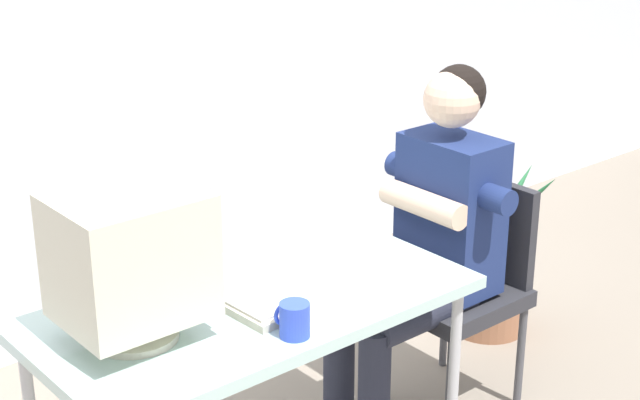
{
  "coord_description": "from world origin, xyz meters",
  "views": [
    {
      "loc": [
        -1.51,
        -2.12,
        2.03
      ],
      "look_at": [
        0.26,
        0.0,
        0.98
      ],
      "focal_mm": 54.94,
      "sensor_mm": 36.0,
      "label": 1
    }
  ],
  "objects_px": {
    "keyboard": "(238,298)",
    "desk_mug": "(294,319)",
    "person_seated": "(427,240)",
    "office_chair": "(462,278)",
    "desk": "(252,316)",
    "crt_monitor": "(131,258)",
    "potted_plant": "(489,271)"
  },
  "relations": [
    {
      "from": "crt_monitor",
      "to": "keyboard",
      "type": "bearing_deg",
      "value": -0.55
    },
    {
      "from": "desk",
      "to": "office_chair",
      "type": "relative_size",
      "value": 1.54
    },
    {
      "from": "desk",
      "to": "person_seated",
      "type": "height_order",
      "value": "person_seated"
    },
    {
      "from": "person_seated",
      "to": "crt_monitor",
      "type": "bearing_deg",
      "value": -178.96
    },
    {
      "from": "keyboard",
      "to": "office_chair",
      "type": "xyz_separation_m",
      "value": [
        1.02,
        0.02,
        -0.25
      ]
    },
    {
      "from": "desk",
      "to": "person_seated",
      "type": "relative_size",
      "value": 1.01
    },
    {
      "from": "person_seated",
      "to": "keyboard",
      "type": "bearing_deg",
      "value": -178.3
    },
    {
      "from": "desk",
      "to": "crt_monitor",
      "type": "relative_size",
      "value": 3.13
    },
    {
      "from": "person_seated",
      "to": "desk_mug",
      "type": "bearing_deg",
      "value": -160.67
    },
    {
      "from": "desk_mug",
      "to": "office_chair",
      "type": "bearing_deg",
      "value": 15.75
    },
    {
      "from": "desk",
      "to": "keyboard",
      "type": "bearing_deg",
      "value": 169.08
    },
    {
      "from": "desk",
      "to": "desk_mug",
      "type": "height_order",
      "value": "desk_mug"
    },
    {
      "from": "keyboard",
      "to": "person_seated",
      "type": "relative_size",
      "value": 0.31
    },
    {
      "from": "person_seated",
      "to": "potted_plant",
      "type": "distance_m",
      "value": 0.88
    },
    {
      "from": "keyboard",
      "to": "person_seated",
      "type": "height_order",
      "value": "person_seated"
    },
    {
      "from": "keyboard",
      "to": "potted_plant",
      "type": "height_order",
      "value": "keyboard"
    },
    {
      "from": "potted_plant",
      "to": "desk_mug",
      "type": "xyz_separation_m",
      "value": [
        -1.52,
        -0.58,
        0.52
      ]
    },
    {
      "from": "person_seated",
      "to": "desk_mug",
      "type": "height_order",
      "value": "person_seated"
    },
    {
      "from": "potted_plant",
      "to": "desk_mug",
      "type": "bearing_deg",
      "value": -159.19
    },
    {
      "from": "crt_monitor",
      "to": "potted_plant",
      "type": "height_order",
      "value": "crt_monitor"
    },
    {
      "from": "person_seated",
      "to": "desk_mug",
      "type": "relative_size",
      "value": 13.05
    },
    {
      "from": "desk",
      "to": "office_chair",
      "type": "height_order",
      "value": "office_chair"
    },
    {
      "from": "keyboard",
      "to": "desk_mug",
      "type": "xyz_separation_m",
      "value": [
        0.0,
        -0.26,
        0.03
      ]
    },
    {
      "from": "keyboard",
      "to": "desk_mug",
      "type": "distance_m",
      "value": 0.26
    },
    {
      "from": "person_seated",
      "to": "desk_mug",
      "type": "distance_m",
      "value": 0.87
    },
    {
      "from": "desk_mug",
      "to": "potted_plant",
      "type": "bearing_deg",
      "value": 20.81
    },
    {
      "from": "desk",
      "to": "person_seated",
      "type": "bearing_deg",
      "value": 2.41
    },
    {
      "from": "crt_monitor",
      "to": "potted_plant",
      "type": "distance_m",
      "value": 2.01
    },
    {
      "from": "crt_monitor",
      "to": "desk_mug",
      "type": "relative_size",
      "value": 4.21
    },
    {
      "from": "office_chair",
      "to": "desk",
      "type": "bearing_deg",
      "value": -178.08
    },
    {
      "from": "crt_monitor",
      "to": "desk",
      "type": "bearing_deg",
      "value": -1.77
    },
    {
      "from": "person_seated",
      "to": "desk",
      "type": "bearing_deg",
      "value": -177.59
    }
  ]
}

